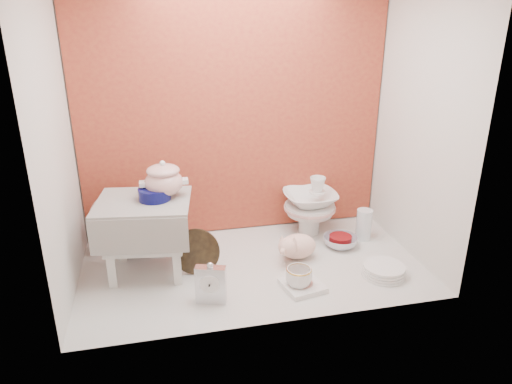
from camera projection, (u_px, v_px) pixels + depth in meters
ground at (253, 266)px, 2.53m from camera, size 1.80×1.80×0.00m
niche_shell at (245, 86)px, 2.35m from camera, size 1.86×1.03×1.53m
step_stool at (146, 237)px, 2.41m from camera, size 0.51×0.45×0.40m
soup_tureen at (164, 179)px, 2.35m from camera, size 0.28×0.28×0.19m
cobalt_bowl at (154, 194)px, 2.34m from camera, size 0.17×0.17×0.06m
floral_platter at (120, 220)px, 2.66m from camera, size 0.35×0.18×0.36m
blue_white_vase at (146, 225)px, 2.69m from camera, size 0.29×0.29×0.28m
lacquer_tray at (196, 252)px, 2.42m from camera, size 0.25×0.11×0.24m
mantel_clock at (211, 283)px, 2.18m from camera, size 0.15×0.09×0.21m
plush_pig at (298, 246)px, 2.58m from camera, size 0.30×0.24×0.15m
teacup_saucer at (298, 287)px, 2.32m from camera, size 0.17×0.17×0.01m
gold_rim_teacup at (299, 277)px, 2.30m from camera, size 0.14×0.14×0.10m
lattice_dish at (302, 286)px, 2.33m from camera, size 0.22×0.22×0.03m
dinner_plate_stack at (384, 270)px, 2.43m from camera, size 0.24×0.24×0.06m
crystal_bowl at (340, 242)px, 2.73m from camera, size 0.25×0.25×0.06m
clear_glass_vase at (364, 224)px, 2.80m from camera, size 0.11×0.11×0.18m
porcelain_tower at (310, 205)px, 2.85m from camera, size 0.42×0.42×0.36m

